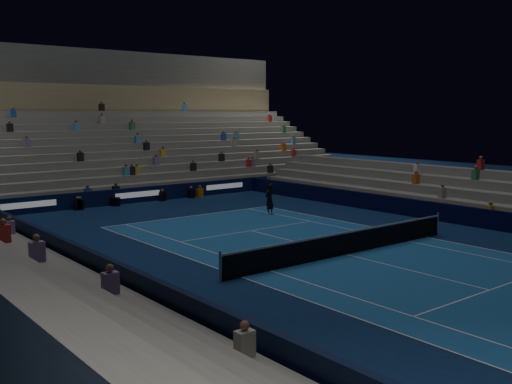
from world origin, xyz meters
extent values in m
plane|color=#0B1F46|center=(0.00, 0.00, 0.00)|extent=(90.00, 90.00, 0.00)
cube|color=#1B5595|center=(0.00, 0.00, 0.01)|extent=(10.97, 23.77, 0.01)
cube|color=#081032|center=(0.00, 18.50, 0.50)|extent=(44.00, 0.25, 1.00)
cube|color=black|center=(9.70, 0.00, 0.50)|extent=(0.25, 37.00, 1.00)
cube|color=black|center=(-9.70, 0.00, 0.50)|extent=(0.25, 37.00, 1.00)
cube|color=slate|center=(0.00, 19.50, 0.25)|extent=(44.00, 1.00, 0.50)
cube|color=slate|center=(0.00, 20.50, 0.50)|extent=(44.00, 1.00, 1.00)
cube|color=slate|center=(0.00, 21.50, 0.75)|extent=(44.00, 1.00, 1.50)
cube|color=slate|center=(0.00, 22.50, 1.00)|extent=(44.00, 1.00, 2.00)
cube|color=slate|center=(0.00, 23.50, 1.25)|extent=(44.00, 1.00, 2.50)
cube|color=slate|center=(0.00, 24.50, 1.50)|extent=(44.00, 1.00, 3.00)
cube|color=slate|center=(0.00, 25.50, 1.75)|extent=(44.00, 1.00, 3.50)
cube|color=slate|center=(0.00, 26.50, 2.00)|extent=(44.00, 1.00, 4.00)
cube|color=slate|center=(0.00, 27.50, 2.25)|extent=(44.00, 1.00, 4.50)
cube|color=slate|center=(0.00, 28.50, 2.50)|extent=(44.00, 1.00, 5.00)
cube|color=slate|center=(0.00, 29.50, 2.75)|extent=(44.00, 1.00, 5.50)
cube|color=slate|center=(0.00, 30.50, 3.00)|extent=(44.00, 1.00, 6.00)
cube|color=#8F7E58|center=(0.00, 31.60, 7.10)|extent=(44.00, 0.60, 2.20)
cube|color=#4C4C4A|center=(0.00, 33.00, 9.70)|extent=(44.00, 2.40, 3.00)
cube|color=slate|center=(10.50, 0.00, 0.25)|extent=(1.00, 37.00, 0.50)
cube|color=slate|center=(11.50, 0.00, 0.50)|extent=(1.00, 37.00, 1.00)
cube|color=slate|center=(12.50, 0.00, 0.75)|extent=(1.00, 37.00, 1.50)
cube|color=slate|center=(-10.50, 0.00, 0.25)|extent=(1.00, 37.00, 0.50)
cube|color=slate|center=(-11.50, 0.00, 0.50)|extent=(1.00, 37.00, 1.00)
cube|color=slate|center=(-12.50, 0.00, 0.75)|extent=(1.00, 37.00, 1.50)
cube|color=slate|center=(-13.50, 0.00, 1.00)|extent=(1.00, 37.00, 2.00)
cylinder|color=#B2B2B7|center=(-6.40, 0.00, 0.55)|extent=(0.10, 0.10, 1.10)
cylinder|color=#B2B2B7|center=(6.40, 0.00, 0.55)|extent=(0.10, 0.10, 1.10)
cube|color=black|center=(0.00, 0.00, 0.45)|extent=(12.80, 0.03, 0.90)
cube|color=white|center=(0.00, 0.00, 0.94)|extent=(12.80, 0.04, 0.08)
imported|color=black|center=(3.78, 9.48, 0.92)|extent=(0.76, 0.61, 1.83)
cube|color=black|center=(-1.75, 18.07, 0.28)|extent=(0.57, 0.62, 0.55)
cylinder|color=black|center=(-1.75, 17.64, 0.44)|extent=(0.28, 0.38, 0.16)
camera|label=1|loc=(-17.95, -16.39, 5.84)|focal=41.57mm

